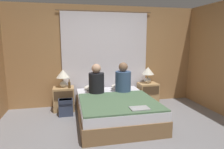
% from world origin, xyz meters
% --- Properties ---
extents(ground_plane, '(16.00, 16.00, 0.00)m').
position_xyz_m(ground_plane, '(0.00, 0.00, 0.00)').
color(ground_plane, gray).
extents(wall_back, '(4.88, 0.06, 2.50)m').
position_xyz_m(wall_back, '(0.00, 1.96, 1.25)').
color(wall_back, '#A37547').
rests_on(wall_back, ground_plane).
extents(curtain_panel, '(2.37, 0.02, 2.37)m').
position_xyz_m(curtain_panel, '(0.00, 1.90, 1.18)').
color(curtain_panel, silver).
rests_on(curtain_panel, ground_plane).
extents(bed, '(1.53, 2.05, 0.46)m').
position_xyz_m(bed, '(0.00, 0.82, 0.23)').
color(bed, olive).
rests_on(bed, ground_plane).
extents(nightstand_left, '(0.48, 0.41, 0.56)m').
position_xyz_m(nightstand_left, '(-1.06, 1.63, 0.28)').
color(nightstand_left, tan).
rests_on(nightstand_left, ground_plane).
extents(nightstand_right, '(0.48, 0.41, 0.56)m').
position_xyz_m(nightstand_right, '(1.06, 1.63, 0.28)').
color(nightstand_right, tan).
rests_on(nightstand_right, ground_plane).
extents(lamp_left, '(0.31, 0.31, 0.42)m').
position_xyz_m(lamp_left, '(-1.06, 1.67, 0.83)').
color(lamp_left, silver).
rests_on(lamp_left, nightstand_left).
extents(lamp_right, '(0.31, 0.31, 0.42)m').
position_xyz_m(lamp_right, '(1.06, 1.67, 0.83)').
color(lamp_right, silver).
rests_on(lamp_right, nightstand_right).
extents(pillow_left, '(0.49, 0.35, 0.12)m').
position_xyz_m(pillow_left, '(-0.34, 1.63, 0.52)').
color(pillow_left, silver).
rests_on(pillow_left, bed).
extents(pillow_right, '(0.49, 0.35, 0.12)m').
position_xyz_m(pillow_right, '(0.34, 1.63, 0.52)').
color(pillow_right, silver).
rests_on(pillow_right, bed).
extents(blanket_on_bed, '(1.47, 1.39, 0.03)m').
position_xyz_m(blanket_on_bed, '(0.00, 0.53, 0.48)').
color(blanket_on_bed, '#4C6B4C').
rests_on(blanket_on_bed, bed).
extents(person_left_in_bed, '(0.35, 0.35, 0.68)m').
position_xyz_m(person_left_in_bed, '(-0.33, 1.26, 0.74)').
color(person_left_in_bed, black).
rests_on(person_left_in_bed, bed).
extents(person_right_in_bed, '(0.36, 0.36, 0.70)m').
position_xyz_m(person_right_in_bed, '(0.29, 1.26, 0.75)').
color(person_right_in_bed, '#38517A').
rests_on(person_right_in_bed, bed).
extents(beer_bottle_on_left_stand, '(0.06, 0.06, 0.20)m').
position_xyz_m(beer_bottle_on_left_stand, '(-0.93, 1.52, 0.64)').
color(beer_bottle_on_left_stand, '#513819').
rests_on(beer_bottle_on_left_stand, nightstand_left).
extents(laptop_on_bed, '(0.33, 0.23, 0.02)m').
position_xyz_m(laptop_on_bed, '(0.24, 0.02, 0.50)').
color(laptop_on_bed, '#9EA0A5').
rests_on(laptop_on_bed, blanket_on_bed).
extents(backpack_on_floor, '(0.31, 0.21, 0.38)m').
position_xyz_m(backpack_on_floor, '(-1.02, 1.25, 0.21)').
color(backpack_on_floor, '#333D56').
rests_on(backpack_on_floor, ground_plane).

